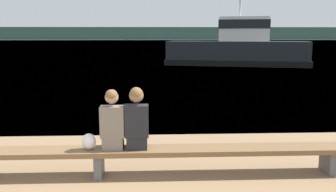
{
  "coord_description": "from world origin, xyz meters",
  "views": [
    {
      "loc": [
        1.19,
        -3.15,
        2.23
      ],
      "look_at": [
        1.61,
        5.58,
        0.8
      ],
      "focal_mm": 40.0,
      "sensor_mm": 36.0,
      "label": 1
    }
  ],
  "objects_px": {
    "person_left": "(112,122)",
    "person_right": "(137,120)",
    "shopping_bag": "(89,142)",
    "tugboat_red": "(238,50)",
    "bench_main": "(99,154)"
  },
  "relations": [
    {
      "from": "person_left",
      "to": "person_right",
      "type": "distance_m",
      "value": 0.38
    },
    {
      "from": "shopping_bag",
      "to": "tugboat_red",
      "type": "height_order",
      "value": "tugboat_red"
    },
    {
      "from": "person_left",
      "to": "tugboat_red",
      "type": "relative_size",
      "value": 0.09
    },
    {
      "from": "bench_main",
      "to": "shopping_bag",
      "type": "relative_size",
      "value": 31.17
    },
    {
      "from": "person_left",
      "to": "shopping_bag",
      "type": "height_order",
      "value": "person_left"
    },
    {
      "from": "bench_main",
      "to": "tugboat_red",
      "type": "relative_size",
      "value": 0.75
    },
    {
      "from": "person_left",
      "to": "person_right",
      "type": "relative_size",
      "value": 0.97
    },
    {
      "from": "person_right",
      "to": "bench_main",
      "type": "bearing_deg",
      "value": 179.86
    },
    {
      "from": "person_left",
      "to": "bench_main",
      "type": "bearing_deg",
      "value": -179.95
    },
    {
      "from": "bench_main",
      "to": "shopping_bag",
      "type": "bearing_deg",
      "value": -176.48
    },
    {
      "from": "bench_main",
      "to": "person_left",
      "type": "distance_m",
      "value": 0.55
    },
    {
      "from": "shopping_bag",
      "to": "person_left",
      "type": "bearing_deg",
      "value": 1.41
    },
    {
      "from": "person_right",
      "to": "tugboat_red",
      "type": "bearing_deg",
      "value": 72.86
    },
    {
      "from": "shopping_bag",
      "to": "tugboat_red",
      "type": "relative_size",
      "value": 0.02
    },
    {
      "from": "shopping_bag",
      "to": "bench_main",
      "type": "bearing_deg",
      "value": 3.52
    }
  ]
}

